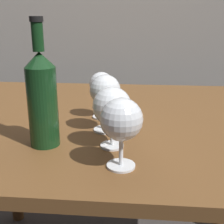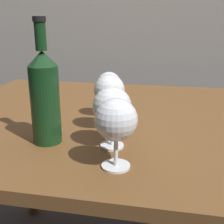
{
  "view_description": "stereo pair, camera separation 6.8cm",
  "coord_description": "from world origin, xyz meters",
  "px_view_note": "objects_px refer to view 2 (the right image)",
  "views": [
    {
      "loc": [
        0.1,
        -0.88,
        1.02
      ],
      "look_at": [
        0.04,
        -0.23,
        0.81
      ],
      "focal_mm": 47.32,
      "sensor_mm": 36.0,
      "label": 1
    },
    {
      "loc": [
        0.16,
        -0.87,
        1.02
      ],
      "look_at": [
        0.04,
        -0.23,
        0.81
      ],
      "focal_mm": 47.32,
      "sensor_mm": 36.0,
      "label": 2
    }
  ],
  "objects_px": {
    "wine_glass_rose": "(112,108)",
    "wine_glass_merlot": "(109,86)",
    "wine_glass_cabernet": "(109,92)",
    "wine_glass_white": "(116,121)",
    "wine_bottle": "(45,95)"
  },
  "relations": [
    {
      "from": "wine_glass_white",
      "to": "wine_glass_rose",
      "type": "relative_size",
      "value": 1.01
    },
    {
      "from": "wine_glass_white",
      "to": "wine_glass_cabernet",
      "type": "xyz_separation_m",
      "value": [
        -0.05,
        0.2,
        0.01
      ]
    },
    {
      "from": "wine_glass_white",
      "to": "wine_glass_merlot",
      "type": "height_order",
      "value": "wine_glass_white"
    },
    {
      "from": "wine_glass_rose",
      "to": "wine_glass_merlot",
      "type": "distance_m",
      "value": 0.22
    },
    {
      "from": "wine_glass_rose",
      "to": "wine_glass_cabernet",
      "type": "xyz_separation_m",
      "value": [
        -0.03,
        0.1,
        0.01
      ]
    },
    {
      "from": "wine_glass_rose",
      "to": "wine_glass_cabernet",
      "type": "height_order",
      "value": "wine_glass_cabernet"
    },
    {
      "from": "wine_glass_cabernet",
      "to": "wine_glass_merlot",
      "type": "xyz_separation_m",
      "value": [
        -0.02,
        0.11,
        -0.01
      ]
    },
    {
      "from": "wine_glass_white",
      "to": "wine_glass_cabernet",
      "type": "distance_m",
      "value": 0.21
    },
    {
      "from": "wine_glass_white",
      "to": "wine_glass_merlot",
      "type": "distance_m",
      "value": 0.32
    },
    {
      "from": "wine_glass_white",
      "to": "wine_glass_cabernet",
      "type": "height_order",
      "value": "wine_glass_cabernet"
    },
    {
      "from": "wine_glass_cabernet",
      "to": "wine_bottle",
      "type": "bearing_deg",
      "value": -142.7
    },
    {
      "from": "wine_glass_white",
      "to": "wine_glass_merlot",
      "type": "relative_size",
      "value": 1.04
    },
    {
      "from": "wine_glass_rose",
      "to": "wine_bottle",
      "type": "height_order",
      "value": "wine_bottle"
    },
    {
      "from": "wine_glass_rose",
      "to": "wine_glass_cabernet",
      "type": "distance_m",
      "value": 0.11
    },
    {
      "from": "wine_glass_cabernet",
      "to": "wine_glass_merlot",
      "type": "relative_size",
      "value": 1.09
    }
  ]
}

